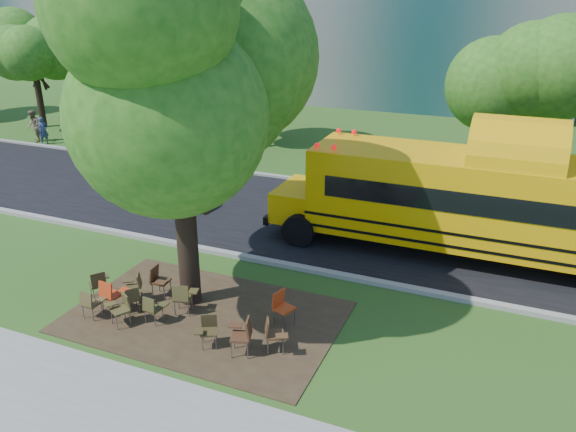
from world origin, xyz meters
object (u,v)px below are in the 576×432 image
at_px(chair_1, 111,293).
at_px(chair_10, 158,279).
at_px(school_bus, 504,204).
at_px(chair_0, 90,302).
at_px(chair_8, 99,282).
at_px(black_car, 165,189).
at_px(chair_9, 135,285).
at_px(chair_12, 282,305).
at_px(bg_car_red, 124,147).
at_px(pedestrian_a, 43,131).
at_px(chair_6, 243,333).
at_px(main_tree, 175,74).
at_px(pedestrian_b, 34,126).
at_px(bg_car_silver, 103,145).
at_px(chair_5, 208,328).
at_px(chair_7, 273,332).
at_px(chair_2, 133,297).
at_px(chair_4, 153,307).
at_px(chair_11, 183,296).
at_px(chair_3, 121,306).

distance_m(chair_1, chair_10, 1.37).
relative_size(school_bus, chair_0, 16.46).
height_order(chair_8, black_car, black_car).
bearing_deg(black_car, chair_10, -151.56).
xyz_separation_m(chair_0, chair_9, (0.53, 1.16, 0.03)).
bearing_deg(chair_12, chair_8, -63.77).
relative_size(bg_car_red, pedestrian_a, 3.32).
relative_size(chair_6, chair_8, 1.13).
bearing_deg(chair_9, chair_0, 123.91).
xyz_separation_m(main_tree, chair_6, (2.45, -1.62, -5.58)).
height_order(chair_1, chair_10, chair_1).
bearing_deg(pedestrian_b, bg_car_red, 31.84).
relative_size(bg_car_silver, pedestrian_b, 2.10).
distance_m(black_car, pedestrian_b, 13.93).
xyz_separation_m(chair_5, chair_10, (-2.48, 1.52, 0.06)).
xyz_separation_m(chair_7, chair_8, (-5.46, 0.40, -0.03)).
xyz_separation_m(chair_9, bg_car_silver, (-10.59, 11.37, 0.08)).
bearing_deg(chair_2, school_bus, -13.69).
height_order(main_tree, school_bus, main_tree).
xyz_separation_m(chair_2, chair_12, (3.89, 0.98, 0.11)).
height_order(chair_4, chair_5, chair_5).
bearing_deg(pedestrian_a, school_bus, -80.18).
bearing_deg(chair_0, chair_5, 2.82).
distance_m(chair_6, black_car, 10.75).
bearing_deg(chair_9, pedestrian_a, 20.26).
distance_m(chair_2, chair_10, 0.98).
height_order(school_bus, chair_8, school_bus).
bearing_deg(chair_0, chair_6, 2.75).
distance_m(chair_0, chair_7, 4.98).
bearing_deg(chair_0, school_bus, 39.65).
bearing_deg(pedestrian_a, bg_car_red, -75.62).
height_order(chair_0, bg_car_red, bg_car_red).
distance_m(chair_6, chair_12, 1.54).
height_order(chair_0, chair_9, chair_9).
distance_m(main_tree, school_bus, 10.52).
distance_m(chair_1, chair_12, 4.57).
xyz_separation_m(chair_1, chair_12, (4.41, 1.21, -0.01)).
xyz_separation_m(chair_2, chair_8, (-1.30, 0.22, 0.05)).
bearing_deg(pedestrian_b, chair_12, 10.69).
relative_size(chair_1, chair_4, 1.19).
bearing_deg(chair_7, chair_5, -103.14).
distance_m(chair_9, chair_11, 1.57).
xyz_separation_m(chair_3, chair_8, (-1.41, 0.82, -0.01)).
bearing_deg(chair_0, chair_7, 6.34).
height_order(chair_4, chair_8, chair_8).
bearing_deg(chair_4, chair_11, 59.81).
distance_m(chair_5, chair_10, 2.91).
relative_size(school_bus, bg_car_silver, 3.59).
bearing_deg(bg_car_red, chair_10, -124.95).
height_order(chair_4, pedestrian_a, pedestrian_a).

